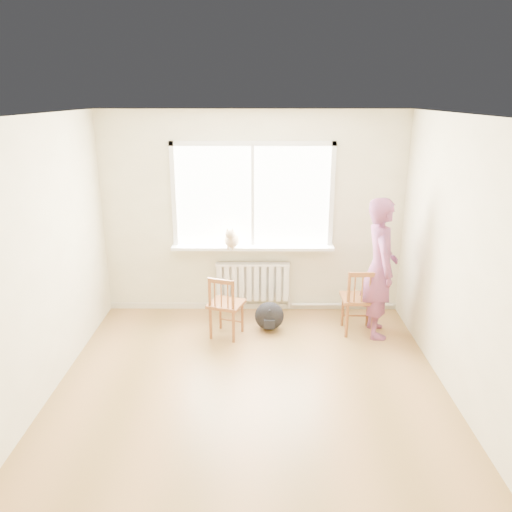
{
  "coord_description": "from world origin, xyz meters",
  "views": [
    {
      "loc": [
        0.09,
        -4.21,
        2.87
      ],
      "look_at": [
        0.05,
        1.2,
        1.11
      ],
      "focal_mm": 35.0,
      "sensor_mm": 36.0,
      "label": 1
    }
  ],
  "objects_px": {
    "chair_left": "(225,307)",
    "backpack": "(269,316)",
    "cat": "(232,239)",
    "chair_right": "(359,301)",
    "person": "(380,268)"
  },
  "relations": [
    {
      "from": "chair_left",
      "to": "backpack",
      "type": "relative_size",
      "value": 2.16
    },
    {
      "from": "chair_left",
      "to": "cat",
      "type": "relative_size",
      "value": 1.77
    },
    {
      "from": "chair_right",
      "to": "backpack",
      "type": "xyz_separation_m",
      "value": [
        -1.11,
        0.1,
        -0.25
      ]
    },
    {
      "from": "person",
      "to": "cat",
      "type": "relative_size",
      "value": 3.85
    },
    {
      "from": "person",
      "to": "backpack",
      "type": "height_order",
      "value": "person"
    },
    {
      "from": "backpack",
      "to": "chair_right",
      "type": "bearing_deg",
      "value": -4.93
    },
    {
      "from": "backpack",
      "to": "person",
      "type": "bearing_deg",
      "value": -4.0
    },
    {
      "from": "chair_left",
      "to": "backpack",
      "type": "height_order",
      "value": "chair_left"
    },
    {
      "from": "person",
      "to": "cat",
      "type": "bearing_deg",
      "value": 73.09
    },
    {
      "from": "chair_right",
      "to": "chair_left",
      "type": "bearing_deg",
      "value": 3.77
    },
    {
      "from": "cat",
      "to": "chair_left",
      "type": "bearing_deg",
      "value": -89.29
    },
    {
      "from": "chair_right",
      "to": "cat",
      "type": "xyz_separation_m",
      "value": [
        -1.6,
        0.56,
        0.64
      ]
    },
    {
      "from": "chair_left",
      "to": "person",
      "type": "xyz_separation_m",
      "value": [
        1.88,
        0.11,
        0.46
      ]
    },
    {
      "from": "chair_right",
      "to": "person",
      "type": "height_order",
      "value": "person"
    },
    {
      "from": "chair_right",
      "to": "backpack",
      "type": "relative_size",
      "value": 2.31
    }
  ]
}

